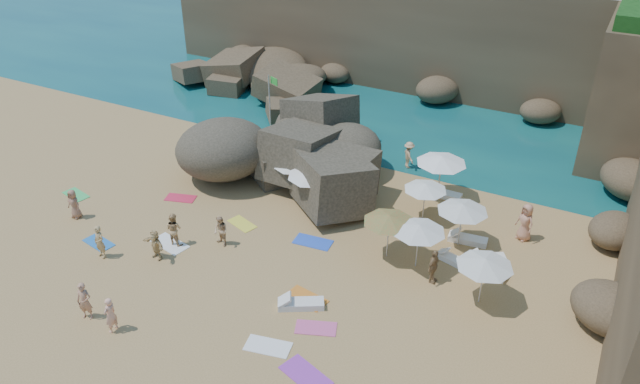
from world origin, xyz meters
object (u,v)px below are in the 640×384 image
at_px(parasol_0, 293,163).
at_px(person_stand_6, 110,315).
at_px(parasol_2, 442,160).
at_px(person_stand_3, 433,266).
at_px(person_stand_0, 85,301).
at_px(person_stand_5, 299,161).
at_px(parasol_1, 339,175).
at_px(flag_pole, 271,97).
at_px(person_stand_4, 525,222).
at_px(person_stand_2, 409,155).
at_px(rock_outcrop, 305,171).
at_px(lounger_0, 444,194).
at_px(person_stand_1, 174,229).

distance_m(parasol_0, person_stand_6, 12.29).
relative_size(parasol_2, person_stand_3, 1.60).
relative_size(person_stand_0, person_stand_5, 0.98).
height_order(parasol_0, parasol_1, parasol_1).
xyz_separation_m(flag_pole, person_stand_5, (4.02, -3.79, -1.61)).
xyz_separation_m(parasol_0, person_stand_4, (11.57, 1.27, -0.85)).
height_order(flag_pole, person_stand_2, flag_pole).
xyz_separation_m(person_stand_3, person_stand_5, (-9.52, 5.54, 0.04)).
height_order(rock_outcrop, lounger_0, rock_outcrop).
relative_size(rock_outcrop, person_stand_1, 5.02).
bearing_deg(person_stand_3, lounger_0, 20.96).
bearing_deg(parasol_2, person_stand_1, -134.79).
distance_m(parasol_0, person_stand_4, 11.67).
relative_size(lounger_0, person_stand_6, 1.17).
bearing_deg(flag_pole, rock_outcrop, -38.32).
distance_m(person_stand_0, person_stand_3, 14.09).
relative_size(person_stand_0, person_stand_3, 1.03).
relative_size(rock_outcrop, person_stand_3, 5.10).
bearing_deg(parasol_0, lounger_0, 24.62).
bearing_deg(person_stand_6, parasol_2, 151.29).
relative_size(person_stand_2, person_stand_4, 0.84).
height_order(person_stand_2, person_stand_6, person_stand_2).
xyz_separation_m(flag_pole, person_stand_4, (16.29, -4.35, -1.52)).
xyz_separation_m(parasol_0, parasol_2, (6.86, 3.02, 0.45)).
xyz_separation_m(parasol_2, person_stand_5, (-7.56, -1.20, -1.39)).
xyz_separation_m(person_stand_4, person_stand_6, (-12.67, -13.46, -0.15)).
relative_size(flag_pole, parasol_2, 1.50).
xyz_separation_m(person_stand_0, person_stand_1, (-0.11, 5.57, -0.02)).
height_order(person_stand_1, person_stand_3, person_stand_1).
distance_m(person_stand_1, person_stand_3, 11.78).
height_order(lounger_0, person_stand_3, person_stand_3).
bearing_deg(person_stand_4, lounger_0, -170.95).
relative_size(parasol_0, person_stand_5, 1.22).
xyz_separation_m(person_stand_0, person_stand_3, (11.33, 8.38, -0.03)).
bearing_deg(person_stand_6, flag_pole, -169.62).
height_order(parasol_2, person_stand_0, parasol_2).
height_order(parasol_0, lounger_0, parasol_0).
relative_size(flag_pole, person_stand_2, 2.44).
bearing_deg(flag_pole, person_stand_0, -82.88).
distance_m(parasol_2, person_stand_4, 5.19).
xyz_separation_m(parasol_2, lounger_0, (0.25, 0.24, -2.09)).
relative_size(person_stand_0, person_stand_1, 1.02).
bearing_deg(person_stand_1, parasol_2, -133.96).
bearing_deg(flag_pole, person_stand_2, -1.37).
height_order(person_stand_0, person_stand_5, person_stand_5).
height_order(person_stand_1, person_stand_4, person_stand_4).
xyz_separation_m(person_stand_3, person_stand_6, (-9.92, -8.48, -0.02)).
xyz_separation_m(person_stand_0, person_stand_4, (14.08, 13.37, 0.11)).
bearing_deg(person_stand_4, parasol_2, -167.22).
xyz_separation_m(parasol_1, person_stand_1, (-5.40, -6.16, -1.14)).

